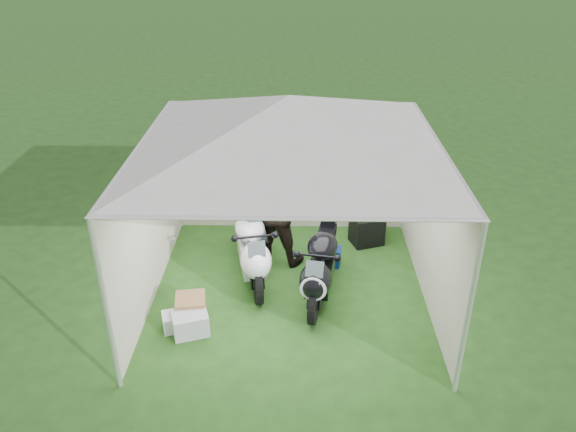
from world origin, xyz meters
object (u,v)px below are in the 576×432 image
object	(u,v)px
equipment_box	(367,230)
crate_0	(190,323)
motorcycle_white	(252,247)
motorcycle_black	(320,265)
person_dark_jacket	(276,207)
paddock_stand	(328,256)
crate_1	(191,308)
canopy_tent	(290,126)
crate_2	(175,321)
person_blue_jacket	(253,221)

from	to	relation	value
equipment_box	crate_0	world-z (taller)	equipment_box
motorcycle_white	motorcycle_black	world-z (taller)	motorcycle_white
motorcycle_white	person_dark_jacket	world-z (taller)	person_dark_jacket
person_dark_jacket	motorcycle_black	bearing A→B (deg)	138.88
paddock_stand	crate_1	xyz separation A→B (m)	(-1.96, -1.45, 0.03)
motorcycle_black	paddock_stand	bearing A→B (deg)	90.00
person_dark_jacket	motorcycle_white	bearing A→B (deg)	75.22
motorcycle_black	crate_0	world-z (taller)	motorcycle_black
motorcycle_black	crate_0	distance (m)	2.00
paddock_stand	person_dark_jacket	world-z (taller)	person_dark_jacket
crate_1	paddock_stand	bearing A→B (deg)	36.51
canopy_tent	equipment_box	world-z (taller)	canopy_tent
crate_1	crate_2	size ratio (longest dim) A/B	1.23
equipment_box	crate_2	distance (m)	3.70
motorcycle_black	person_blue_jacket	xyz separation A→B (m)	(-1.02, 0.65, 0.37)
motorcycle_white	crate_1	size ratio (longest dim) A/B	5.02
crate_0	crate_2	xyz separation A→B (m)	(-0.22, 0.08, -0.04)
motorcycle_black	person_dark_jacket	size ratio (longest dim) A/B	1.04
equipment_box	crate_0	xyz separation A→B (m)	(-2.62, -2.44, -0.10)
person_dark_jacket	equipment_box	size ratio (longest dim) A/B	3.71
person_blue_jacket	crate_2	distance (m)	1.90
crate_0	crate_2	world-z (taller)	crate_0
person_blue_jacket	crate_1	size ratio (longest dim) A/B	4.52
paddock_stand	crate_2	world-z (taller)	paddock_stand
crate_1	equipment_box	bearing A→B (deg)	38.91
person_dark_jacket	person_blue_jacket	xyz separation A→B (m)	(-0.34, -0.40, -0.03)
canopy_tent	motorcycle_black	xyz separation A→B (m)	(0.45, -0.18, -2.03)
paddock_stand	equipment_box	distance (m)	0.99
person_dark_jacket	crate_2	world-z (taller)	person_dark_jacket
crate_1	crate_2	bearing A→B (deg)	-131.28
motorcycle_white	crate_1	xyz separation A→B (m)	(-0.78, -1.03, -0.38)
paddock_stand	person_blue_jacket	xyz separation A→B (m)	(-1.17, -0.24, 0.76)
canopy_tent	motorcycle_white	size ratio (longest dim) A/B	2.78
canopy_tent	person_blue_jacket	bearing A→B (deg)	140.38
motorcycle_white	person_blue_jacket	bearing A→B (deg)	74.29
crate_1	canopy_tent	bearing A→B (deg)	28.84
crate_0	crate_2	distance (m)	0.24
paddock_stand	person_dark_jacket	xyz separation A→B (m)	(-0.83, 0.16, 0.80)
equipment_box	person_blue_jacket	bearing A→B (deg)	-153.47
equipment_box	canopy_tent	bearing A→B (deg)	-132.97
canopy_tent	equipment_box	xyz separation A→B (m)	(1.31, 1.40, -2.32)
motorcycle_white	paddock_stand	bearing A→B (deg)	8.16
person_blue_jacket	crate_0	size ratio (longest dim) A/B	3.90
crate_2	crate_0	bearing A→B (deg)	-19.46
equipment_box	crate_2	world-z (taller)	equipment_box
crate_0	crate_1	distance (m)	0.29
person_dark_jacket	paddock_stand	bearing A→B (deg)	-174.85
canopy_tent	motorcycle_white	xyz separation A→B (m)	(-0.58, 0.28, -2.01)
motorcycle_white	equipment_box	bearing A→B (deg)	19.13
equipment_box	crate_0	size ratio (longest dim) A/B	1.09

